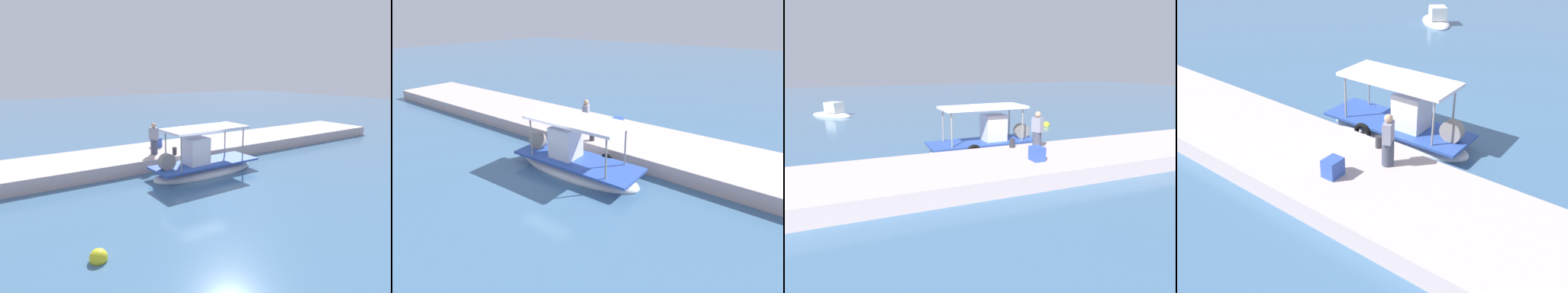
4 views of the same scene
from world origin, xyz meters
TOP-DOWN VIEW (x-y plane):
  - ground_plane at (0.00, 0.00)m, footprint 120.00×120.00m
  - dock_quay at (0.00, -4.01)m, footprint 36.00×4.20m
  - main_fishing_boat at (-0.78, -0.36)m, footprint 5.92×2.14m
  - fisherman_near_bollard at (0.65, -3.04)m, footprint 0.50×0.55m
  - mooring_bollard at (-0.23, -2.34)m, footprint 0.24×0.24m
  - cargo_crate at (-0.25, -4.55)m, footprint 0.48×0.59m

SIDE VIEW (x-z plane):
  - ground_plane at x=0.00m, z-range 0.00..0.00m
  - dock_quay at x=0.00m, z-range 0.00..0.65m
  - main_fishing_boat at x=-0.78m, z-range -0.94..1.78m
  - mooring_bollard at x=-0.23m, z-range 0.65..1.06m
  - cargo_crate at x=-0.25m, z-range 0.65..1.22m
  - fisherman_near_bollard at x=0.65m, z-range 0.57..2.29m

